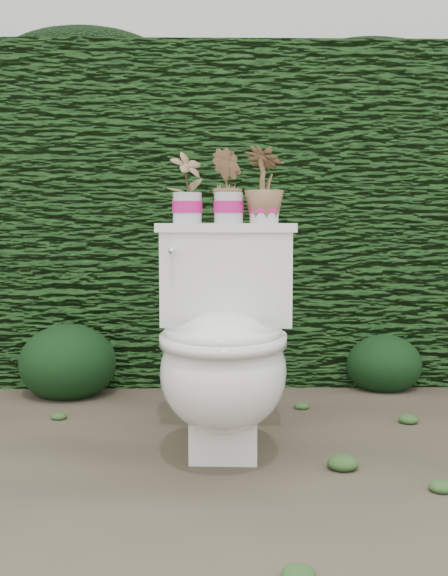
{
  "coord_description": "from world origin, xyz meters",
  "views": [
    {
      "loc": [
        -0.1,
        -2.22,
        0.79
      ],
      "look_at": [
        -0.06,
        0.29,
        0.55
      ],
      "focal_mm": 45.0,
      "sensor_mm": 36.0,
      "label": 1
    }
  ],
  "objects_px": {
    "potted_plant_left": "(187,189)",
    "potted_plant_right": "(264,187)",
    "toilet": "(224,350)",
    "potted_plant_center": "(229,188)"
  },
  "relations": [
    {
      "from": "potted_plant_left",
      "to": "potted_plant_right",
      "type": "height_order",
      "value": "potted_plant_right"
    },
    {
      "from": "potted_plant_left",
      "to": "toilet",
      "type": "bearing_deg",
      "value": -95.89
    },
    {
      "from": "potted_plant_left",
      "to": "potted_plant_right",
      "type": "xyz_separation_m",
      "value": [
        0.28,
        -0.01,
        0.01
      ]
    },
    {
      "from": "potted_plant_center",
      "to": "potted_plant_right",
      "type": "height_order",
      "value": "potted_plant_right"
    },
    {
      "from": "toilet",
      "to": "potted_plant_center",
      "type": "distance_m",
      "value": 0.6
    },
    {
      "from": "toilet",
      "to": "potted_plant_right",
      "type": "height_order",
      "value": "potted_plant_right"
    },
    {
      "from": "potted_plant_left",
      "to": "potted_plant_center",
      "type": "xyz_separation_m",
      "value": [
        0.15,
        -0.01,
        0.0
      ]
    },
    {
      "from": "toilet",
      "to": "potted_plant_left",
      "type": "height_order",
      "value": "potted_plant_left"
    },
    {
      "from": "toilet",
      "to": "potted_plant_right",
      "type": "xyz_separation_m",
      "value": [
        0.15,
        0.23,
        0.55
      ]
    },
    {
      "from": "potted_plant_left",
      "to": "potted_plant_center",
      "type": "height_order",
      "value": "potted_plant_center"
    }
  ]
}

